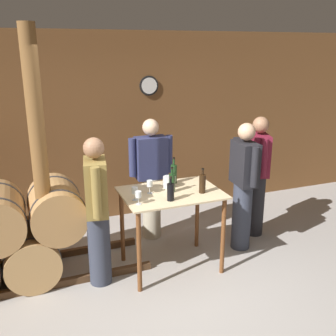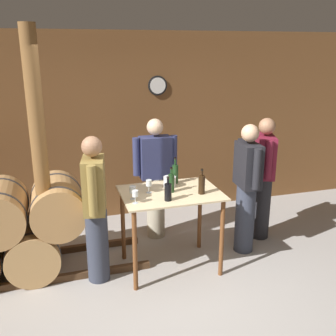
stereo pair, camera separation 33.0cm
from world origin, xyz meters
name	(u,v)px [view 2 (the right image)]	position (x,y,z in m)	size (l,w,h in m)	color
ground_plane	(190,312)	(0.00, 0.00, 0.00)	(14.00, 14.00, 0.00)	#9E9993
back_wall	(132,127)	(0.00, 2.54, 1.35)	(8.40, 0.08, 2.70)	brown
tasting_table	(171,206)	(0.07, 0.86, 0.76)	(1.10, 0.79, 0.93)	beige
wooden_post	(40,162)	(-1.28, 1.03, 1.35)	(0.16, 0.16, 2.70)	brown
wine_bottle_far_left	(168,192)	(-0.03, 0.63, 1.03)	(0.08, 0.08, 0.26)	black
wine_bottle_left	(171,182)	(0.08, 0.86, 1.05)	(0.07, 0.07, 0.29)	#193819
wine_bottle_center	(175,173)	(0.21, 1.13, 1.05)	(0.07, 0.07, 0.31)	#193819
wine_bottle_right	(202,184)	(0.38, 0.72, 1.05)	(0.07, 0.07, 0.28)	black
wine_glass_near_left	(133,190)	(-0.38, 0.78, 1.04)	(0.07, 0.07, 0.14)	silver
wine_glass_near_center	(135,194)	(-0.38, 0.65, 1.04)	(0.06, 0.06, 0.14)	silver
wine_glass_near_right	(149,183)	(-0.17, 0.91, 1.04)	(0.06, 0.06, 0.15)	silver
ice_bucket	(170,182)	(0.11, 1.03, 1.00)	(0.14, 0.14, 0.12)	silver
person_host	(263,177)	(1.45, 1.24, 0.86)	(0.34, 0.56, 1.63)	#232328
person_visitor_with_scarf	(95,207)	(-0.77, 0.85, 0.86)	(0.29, 0.58, 1.63)	#333847
person_visitor_bearded	(247,187)	(1.07, 0.97, 0.86)	(0.25, 0.59, 1.62)	#333847
person_visitor_near_door	(155,176)	(0.11, 1.68, 0.85)	(0.59, 0.24, 1.62)	#B7AD93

